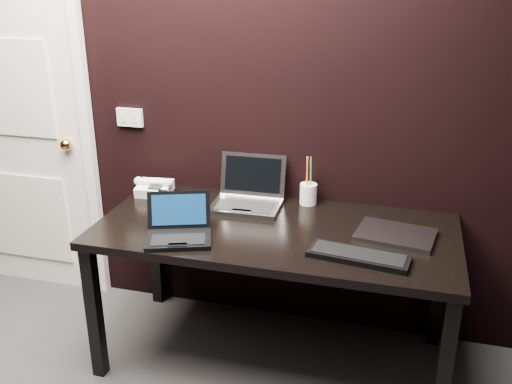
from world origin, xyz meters
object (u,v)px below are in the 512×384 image
(ext_keyboard, at_px, (358,256))
(desk_phone, at_px, (154,188))
(desk, at_px, (275,242))
(silver_laptop, at_px, (248,197))
(mobile_phone, at_px, (163,200))
(netbook, at_px, (179,231))
(closed_laptop, at_px, (396,235))
(pen_cup, at_px, (308,193))
(door, at_px, (16,123))

(ext_keyboard, distance_m, desk_phone, 1.23)
(desk, xyz_separation_m, ext_keyboard, (0.41, -0.21, 0.09))
(silver_laptop, distance_m, mobile_phone, 0.44)
(netbook, relative_size, closed_laptop, 0.95)
(desk, bearing_deg, pen_cup, 73.80)
(desk_phone, bearing_deg, closed_laptop, -8.79)
(ext_keyboard, height_order, mobile_phone, mobile_phone)
(door, height_order, desk, door)
(door, height_order, ext_keyboard, door)
(silver_laptop, bearing_deg, desk, -48.71)
(silver_laptop, relative_size, mobile_phone, 4.18)
(desk, xyz_separation_m, pen_cup, (0.10, 0.33, 0.14))
(door, relative_size, silver_laptop, 5.99)
(desk, height_order, pen_cup, pen_cup)
(door, bearing_deg, mobile_phone, -14.82)
(closed_laptop, distance_m, mobile_phone, 1.18)
(desk_phone, bearing_deg, silver_laptop, -1.50)
(desk, bearing_deg, door, 167.18)
(closed_laptop, xyz_separation_m, desk_phone, (-1.28, 0.20, 0.03))
(door, height_order, desk_phone, door)
(desk, xyz_separation_m, desk_phone, (-0.73, 0.24, 0.12))
(desk, height_order, silver_laptop, silver_laptop)
(mobile_phone, bearing_deg, pen_cup, 17.69)
(desk, height_order, netbook, netbook)
(ext_keyboard, relative_size, pen_cup, 1.72)
(door, height_order, pen_cup, door)
(desk, relative_size, mobile_phone, 19.88)
(pen_cup, bearing_deg, desk_phone, -173.73)
(closed_laptop, xyz_separation_m, mobile_phone, (-1.17, 0.06, 0.02))
(ext_keyboard, height_order, desk_phone, desk_phone)
(desk, distance_m, ext_keyboard, 0.47)
(netbook, height_order, ext_keyboard, netbook)
(mobile_phone, bearing_deg, silver_laptop, 16.43)
(closed_laptop, bearing_deg, desk_phone, 171.21)
(desk, distance_m, netbook, 0.47)
(desk, distance_m, pen_cup, 0.37)
(door, xyz_separation_m, pen_cup, (1.75, -0.04, -0.24))
(netbook, relative_size, pen_cup, 1.40)
(silver_laptop, bearing_deg, pen_cup, 19.46)
(door, relative_size, ext_keyboard, 4.86)
(desk, relative_size, pen_cup, 6.63)
(desk, bearing_deg, closed_laptop, 4.40)
(desk_phone, xyz_separation_m, pen_cup, (0.83, 0.09, 0.02))
(pen_cup, bearing_deg, ext_keyboard, -59.80)
(door, distance_m, ext_keyboard, 2.16)
(door, relative_size, mobile_phone, 25.03)
(pen_cup, bearing_deg, closed_laptop, -32.31)
(door, distance_m, desk_phone, 0.97)
(silver_laptop, height_order, closed_laptop, silver_laptop)
(door, bearing_deg, ext_keyboard, -15.86)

